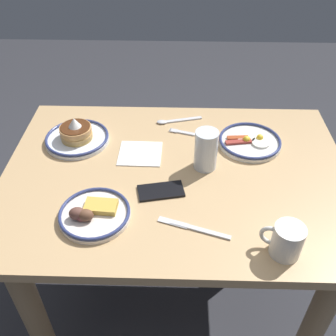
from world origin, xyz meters
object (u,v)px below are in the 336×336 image
Objects in this scene: plate_near_main at (251,141)px; coffee_mug at (288,240)px; cell_phone at (162,191)px; paper_napkin at (141,154)px; plate_far_companion at (94,214)px; fork_near at (195,134)px; tea_spoon at (174,121)px; butter_knife at (195,228)px; drinking_glass at (207,152)px; plate_center_pancakes at (78,136)px.

coffee_mug reaches higher than plate_near_main.
plate_near_main reaches higher than cell_phone.
paper_napkin is at bearing -78.54° from cell_phone.
plate_far_companion reaches higher than fork_near.
plate_near_main is 1.27× the size of tea_spoon.
plate_far_companion reaches higher than tea_spoon.
cell_phone is at bearing 113.10° from paper_napkin.
coffee_mug is 0.78× the size of cell_phone.
butter_knife is (-0.10, 0.15, -0.00)m from cell_phone.
butter_knife is (-0.18, 0.34, 0.00)m from paper_napkin.
plate_far_companion reaches higher than plate_near_main.
cell_phone reaches higher than paper_napkin.
plate_near_main is 0.32m from tea_spoon.
tea_spoon reaches higher than butter_knife.
drinking_glass reaches higher than plate_near_main.
drinking_glass reaches higher than tea_spoon.
fork_near is 0.46m from butter_knife.
coffee_mug is 0.41m from cell_phone.
plate_center_pancakes is 1.62× the size of cell_phone.
drinking_glass is (0.17, 0.13, 0.05)m from plate_near_main.
fork_near is at bearing -147.88° from paper_napkin.
drinking_glass is (-0.34, -0.24, 0.05)m from plate_far_companion.
coffee_mug is at bearing 143.54° from plate_center_pancakes.
fork_near is at bearing -121.19° from cell_phone.
plate_center_pancakes is at bearing -15.86° from drinking_glass.
tea_spoon is at bearing -47.60° from fork_near.
paper_napkin is at bearing -15.27° from drinking_glass.
coffee_mug is at bearing 134.81° from cell_phone.
coffee_mug is at bearing 135.28° from paper_napkin.
butter_knife is (-0.42, 0.41, -0.02)m from plate_center_pancakes.
plate_center_pancakes reaches higher than tea_spoon.
fork_near is 0.12m from tea_spoon.
coffee_mug is (-0.03, 0.49, 0.04)m from plate_near_main.
plate_center_pancakes is (0.63, -0.00, 0.01)m from plate_near_main.
coffee_mug is 0.58× the size of fork_near.
plate_far_companion is 0.33m from paper_napkin.
coffee_mug is 0.25m from butter_knife.
drinking_glass reaches higher than cell_phone.
coffee_mug reaches higher than cell_phone.
plate_far_companion is at bearing 54.54° from fork_near.
paper_napkin is 0.24m from tea_spoon.
plate_near_main is at bearing -170.04° from paper_napkin.
plate_near_main is 0.21m from fork_near.
tea_spoon is (0.07, -0.55, 0.00)m from butter_knife.
paper_napkin is at bearing -61.91° from butter_knife.
plate_far_companion is at bearing -11.73° from coffee_mug.
drinking_glass reaches higher than coffee_mug.
cell_phone is at bearing 42.12° from drinking_glass.
plate_near_main is at bearing 165.63° from fork_near.
plate_center_pancakes is at bearing -36.46° from coffee_mug.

